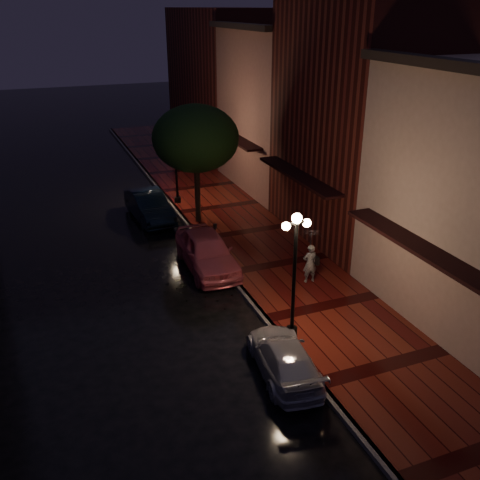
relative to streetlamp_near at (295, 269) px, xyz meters
name	(u,v)px	position (x,y,z in m)	size (l,w,h in m)	color
ground	(229,276)	(-0.35, 5.00, -2.60)	(120.00, 120.00, 0.00)	black
sidewalk	(278,265)	(1.90, 5.00, -2.53)	(4.50, 60.00, 0.15)	#400C0B
curb	(229,274)	(-0.35, 5.00, -2.53)	(0.25, 60.00, 0.15)	#595451
storefront_mid	(359,119)	(6.65, 7.00, 2.90)	(5.00, 8.00, 11.00)	#511914
storefront_far	(281,112)	(6.65, 15.00, 1.90)	(5.00, 8.00, 9.00)	#8C5951
storefront_extra	(222,82)	(6.65, 25.00, 2.40)	(5.00, 12.00, 10.00)	#511914
streetlamp_near	(295,269)	(0.00, 0.00, 0.00)	(0.96, 0.36, 4.31)	black
streetlamp_far	(176,159)	(0.00, 14.00, 0.00)	(0.96, 0.36, 4.31)	black
street_tree	(196,140)	(0.26, 10.99, 1.64)	(4.16, 4.16, 5.80)	black
pink_car	(207,251)	(-0.95, 5.97, -1.81)	(1.87, 4.64, 1.58)	#D45764
navy_car	(149,206)	(-1.93, 12.41, -1.87)	(1.54, 4.42, 1.46)	black
silver_car	(284,358)	(-1.03, -1.51, -2.04)	(1.56, 3.83, 1.11)	#B4B2BA
woman_with_umbrella	(311,248)	(2.33, 3.12, -0.99)	(0.92, 0.93, 2.21)	silver
parking_meter	(215,235)	(-0.20, 7.05, -1.63)	(0.15, 0.13, 1.35)	black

